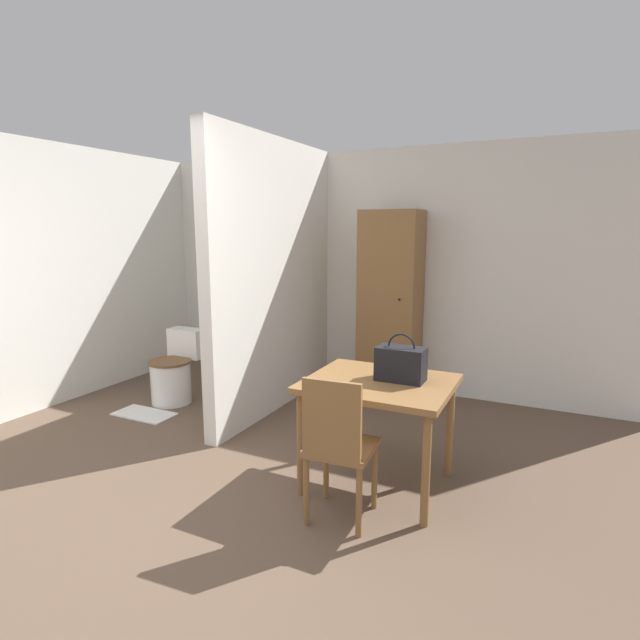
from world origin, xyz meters
The scene contains 10 objects.
ground_plane centered at (0.00, 0.00, 0.00)m, with size 16.00×16.00×0.00m, color brown.
wall_back centered at (0.00, 3.42, 1.25)m, with size 5.75×0.12×2.50m.
wall_left centered at (-2.43, 1.68, 1.25)m, with size 0.12×4.36×2.50m.
partition_wall centered at (-0.42, 2.34, 1.25)m, with size 0.12×2.06×2.50m.
dining_table centered at (0.97, 1.31, 0.64)m, with size 0.93×0.79×0.73m.
wooden_chair centered at (0.91, 0.80, 0.49)m, with size 0.40×0.40×0.89m.
toilet centered at (-1.40, 2.01, 0.29)m, with size 0.41×0.56×0.70m.
handbag centered at (1.09, 1.38, 0.84)m, with size 0.31×0.18×0.31m.
wooden_cabinet centered at (0.45, 3.13, 0.94)m, with size 0.57×0.45×1.88m.
bath_mat centered at (-1.40, 1.58, 0.01)m, with size 0.57×0.29×0.01m.
Camera 1 is at (1.98, -1.65, 1.70)m, focal length 28.00 mm.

